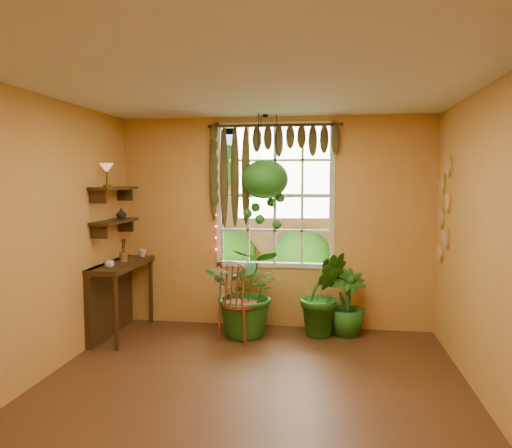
% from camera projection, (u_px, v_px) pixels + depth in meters
% --- Properties ---
extents(floor, '(4.50, 4.50, 0.00)m').
position_uv_depth(floor, '(246.00, 400.00, 4.30)').
color(floor, '#502716').
rests_on(floor, ground).
extents(ceiling, '(4.50, 4.50, 0.00)m').
position_uv_depth(ceiling, '(246.00, 82.00, 4.07)').
color(ceiling, silver).
rests_on(ceiling, wall_back).
extents(wall_back, '(4.00, 0.00, 4.00)m').
position_uv_depth(wall_back, '(275.00, 223.00, 6.40)').
color(wall_back, gold).
rests_on(wall_back, floor).
extents(wall_left, '(0.00, 4.50, 4.50)m').
position_uv_depth(wall_left, '(26.00, 241.00, 4.47)').
color(wall_left, gold).
rests_on(wall_left, floor).
extents(wall_right, '(0.00, 4.50, 4.50)m').
position_uv_depth(wall_right, '(498.00, 250.00, 3.90)').
color(wall_right, gold).
rests_on(wall_right, floor).
extents(window, '(1.52, 0.10, 1.86)m').
position_uv_depth(window, '(275.00, 196.00, 6.40)').
color(window, silver).
rests_on(window, wall_back).
extents(valance_vine, '(1.70, 0.12, 1.10)m').
position_uv_depth(valance_vine, '(267.00, 150.00, 6.25)').
color(valance_vine, '#3D2510').
rests_on(valance_vine, window).
extents(string_lights, '(0.03, 0.03, 1.54)m').
position_uv_depth(string_lights, '(216.00, 192.00, 6.42)').
color(string_lights, '#FF2633').
rests_on(string_lights, window).
extents(wall_plates, '(0.04, 0.32, 1.10)m').
position_uv_depth(wall_plates, '(444.00, 211.00, 5.65)').
color(wall_plates, '#FFF1D0').
rests_on(wall_plates, wall_right).
extents(counter_ledge, '(0.40, 1.20, 0.90)m').
position_uv_depth(counter_ledge, '(114.00, 290.00, 6.11)').
color(counter_ledge, '#3D2510').
rests_on(counter_ledge, floor).
extents(shelf_lower, '(0.25, 0.90, 0.04)m').
position_uv_depth(shelf_lower, '(115.00, 221.00, 6.03)').
color(shelf_lower, '#3D2510').
rests_on(shelf_lower, wall_left).
extents(shelf_upper, '(0.25, 0.90, 0.04)m').
position_uv_depth(shelf_upper, '(114.00, 188.00, 5.99)').
color(shelf_upper, '#3D2510').
rests_on(shelf_upper, wall_left).
extents(backyard, '(14.00, 10.00, 12.00)m').
position_uv_depth(backyard, '(308.00, 208.00, 10.93)').
color(backyard, '#1B5418').
rests_on(backyard, ground).
extents(windsor_chair, '(0.54, 0.55, 1.12)m').
position_uv_depth(windsor_chair, '(238.00, 314.00, 5.87)').
color(windsor_chair, maroon).
rests_on(windsor_chair, floor).
extents(potted_plant_left, '(1.07, 0.95, 1.11)m').
position_uv_depth(potted_plant_left, '(249.00, 291.00, 6.05)').
color(potted_plant_left, '#154713').
rests_on(potted_plant_left, floor).
extents(potted_plant_mid, '(0.67, 0.59, 1.04)m').
position_uv_depth(potted_plant_mid, '(324.00, 294.00, 6.05)').
color(potted_plant_mid, '#154713').
rests_on(potted_plant_mid, floor).
extents(potted_plant_right, '(0.56, 0.56, 0.81)m').
position_uv_depth(potted_plant_right, '(347.00, 303.00, 6.08)').
color(potted_plant_right, '#154713').
rests_on(potted_plant_right, floor).
extents(hanging_basket, '(0.57, 0.57, 1.42)m').
position_uv_depth(hanging_basket, '(265.00, 184.00, 6.15)').
color(hanging_basket, black).
rests_on(hanging_basket, ceiling).
extents(cup_a, '(0.13, 0.13, 0.09)m').
position_uv_depth(cup_a, '(109.00, 264.00, 5.67)').
color(cup_a, silver).
rests_on(cup_a, counter_ledge).
extents(cup_b, '(0.12, 0.12, 0.10)m').
position_uv_depth(cup_b, '(142.00, 253.00, 6.51)').
color(cup_b, beige).
rests_on(cup_b, counter_ledge).
extents(brush_jar, '(0.10, 0.10, 0.36)m').
position_uv_depth(brush_jar, '(123.00, 250.00, 6.11)').
color(brush_jar, '#93552B').
rests_on(brush_jar, counter_ledge).
extents(shelf_vase, '(0.13, 0.13, 0.13)m').
position_uv_depth(shelf_vase, '(121.00, 213.00, 6.20)').
color(shelf_vase, '#B2AD99').
rests_on(shelf_vase, shelf_lower).
extents(tiffany_lamp, '(0.16, 0.16, 0.27)m').
position_uv_depth(tiffany_lamp, '(107.00, 170.00, 5.75)').
color(tiffany_lamp, brown).
rests_on(tiffany_lamp, shelf_upper).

